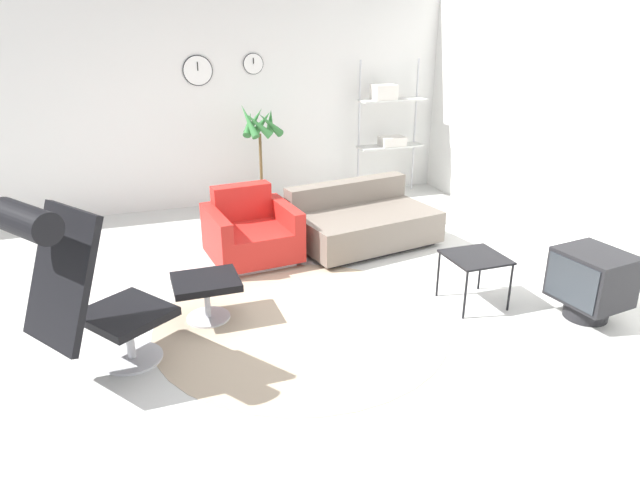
% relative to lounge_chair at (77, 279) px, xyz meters
% --- Properties ---
extents(ground_plane, '(12.00, 12.00, 0.00)m').
position_rel_lounge_chair_xyz_m(ground_plane, '(1.71, 0.66, -0.77)').
color(ground_plane, silver).
extents(wall_back, '(12.00, 0.09, 2.80)m').
position_rel_lounge_chair_xyz_m(wall_back, '(1.71, 3.75, 0.63)').
color(wall_back, silver).
rests_on(wall_back, ground_plane).
extents(wall_right, '(0.06, 12.00, 2.80)m').
position_rel_lounge_chair_xyz_m(wall_right, '(4.69, 0.66, 0.63)').
color(wall_right, silver).
rests_on(wall_right, ground_plane).
extents(round_rug, '(2.39, 2.39, 0.01)m').
position_rel_lounge_chair_xyz_m(round_rug, '(1.59, 0.27, -0.76)').
color(round_rug, tan).
rests_on(round_rug, ground_plane).
extents(lounge_chair, '(1.07, 0.97, 1.34)m').
position_rel_lounge_chair_xyz_m(lounge_chair, '(0.00, 0.00, 0.00)').
color(lounge_chair, '#BCBCC1').
rests_on(lounge_chair, ground_plane).
extents(ottoman, '(0.53, 0.45, 0.37)m').
position_rel_lounge_chair_xyz_m(ottoman, '(0.89, 0.61, -0.49)').
color(ottoman, '#BCBCC1').
rests_on(ottoman, ground_plane).
extents(armchair_red, '(0.93, 0.89, 0.73)m').
position_rel_lounge_chair_xyz_m(armchair_red, '(1.51, 1.73, -0.50)').
color(armchair_red, silver).
rests_on(armchair_red, ground_plane).
extents(couch_low, '(1.63, 1.19, 0.63)m').
position_rel_lounge_chair_xyz_m(couch_low, '(2.76, 1.78, -0.53)').
color(couch_low, black).
rests_on(couch_low, ground_plane).
extents(side_table, '(0.48, 0.48, 0.45)m').
position_rel_lounge_chair_xyz_m(side_table, '(3.11, 0.13, -0.36)').
color(side_table, black).
rests_on(side_table, ground_plane).
extents(crt_television, '(0.55, 0.60, 0.58)m').
position_rel_lounge_chair_xyz_m(crt_television, '(3.87, -0.40, -0.44)').
color(crt_television, black).
rests_on(crt_television, ground_plane).
extents(potted_plant, '(0.55, 0.53, 1.39)m').
position_rel_lounge_chair_xyz_m(potted_plant, '(1.97, 3.16, -0.13)').
color(potted_plant, brown).
rests_on(potted_plant, ground_plane).
extents(shelf_unit, '(0.92, 0.28, 1.83)m').
position_rel_lounge_chair_xyz_m(shelf_unit, '(3.83, 3.42, 0.32)').
color(shelf_unit, '#BCBCC1').
rests_on(shelf_unit, ground_plane).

